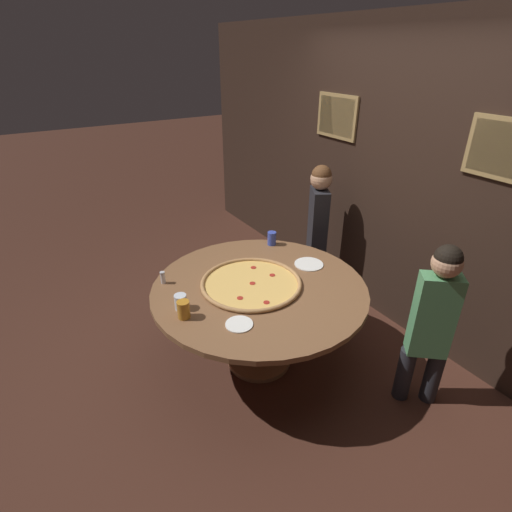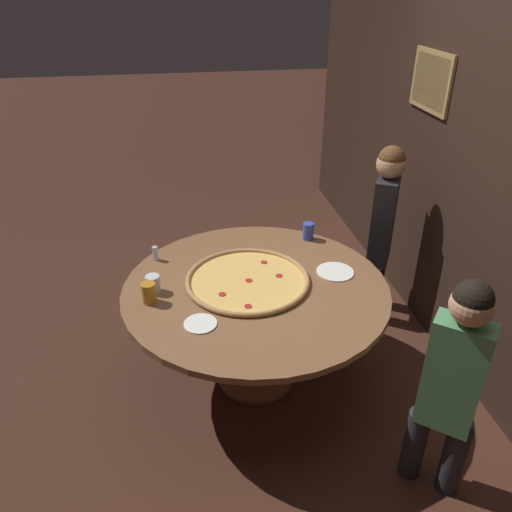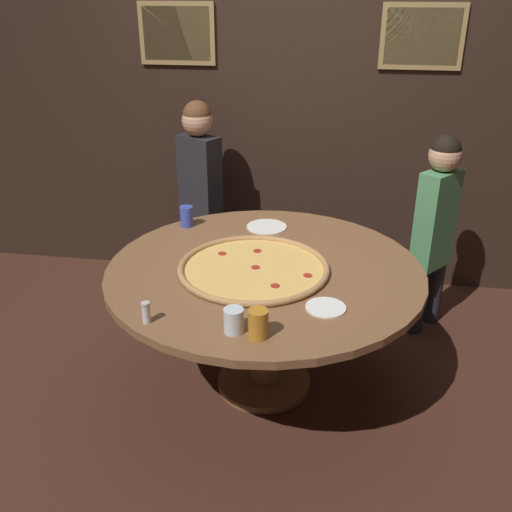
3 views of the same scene
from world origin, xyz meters
TOP-DOWN VIEW (x-y plane):
  - ground_plane at (0.00, 0.00)m, footprint 24.00×24.00m
  - back_wall at (0.00, 1.41)m, footprint 6.40×0.08m
  - dining_table at (0.00, 0.00)m, footprint 1.62×1.62m
  - giant_pizza at (-0.05, -0.04)m, footprint 0.77×0.77m
  - drink_cup_near_right at (-0.04, -0.61)m, footprint 0.08×0.08m
  - drink_cup_near_left at (0.06, -0.63)m, footprint 0.08×0.08m
  - drink_cup_front_edge at (-0.54, 0.47)m, footprint 0.08×0.08m
  - white_plate_far_back at (-0.06, 0.52)m, footprint 0.24×0.24m
  - white_plate_right_side at (0.33, -0.36)m, footprint 0.18×0.18m
  - condiment_shaker at (-0.42, -0.60)m, footprint 0.04×0.04m
  - diner_centre_back at (0.94, 0.78)m, footprint 0.29×0.32m
  - diner_far_left at (-0.60, 1.06)m, footprint 0.36×0.28m

SIDE VIEW (x-z plane):
  - ground_plane at x=0.00m, z-range 0.00..0.00m
  - dining_table at x=0.00m, z-range 0.24..0.98m
  - diner_centre_back at x=0.94m, z-range 0.09..1.36m
  - white_plate_far_back at x=-0.06m, z-range 0.74..0.75m
  - white_plate_right_side at x=0.33m, z-range 0.74..0.75m
  - giant_pizza at x=-0.05m, z-range 0.74..0.77m
  - diner_far_left at x=-0.60m, z-range 0.09..1.46m
  - condiment_shaker at x=-0.42m, z-range 0.74..0.84m
  - drink_cup_near_right at x=-0.04m, z-range 0.74..0.85m
  - drink_cup_front_edge at x=-0.54m, z-range 0.74..0.86m
  - drink_cup_near_left at x=0.06m, z-range 0.74..0.87m
  - back_wall at x=0.00m, z-range 0.00..2.60m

